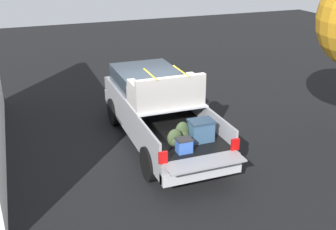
# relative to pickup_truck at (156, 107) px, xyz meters

# --- Properties ---
(ground_plane) EXTENTS (40.00, 40.00, 0.00)m
(ground_plane) POSITION_rel_pickup_truck_xyz_m (-0.35, 0.00, -0.97)
(ground_plane) COLOR black
(pickup_truck) EXTENTS (6.05, 2.06, 2.23)m
(pickup_truck) POSITION_rel_pickup_truck_xyz_m (0.00, 0.00, 0.00)
(pickup_truck) COLOR gray
(pickup_truck) RESTS_ON ground_plane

